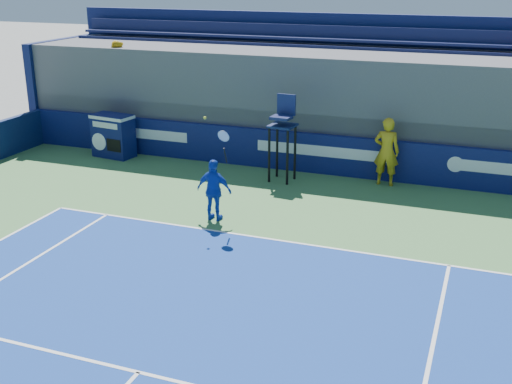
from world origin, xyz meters
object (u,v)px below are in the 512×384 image
at_px(match_clock, 113,135).
at_px(tennis_player, 214,190).
at_px(ball_person, 387,152).
at_px(umpire_chair, 283,129).

bearing_deg(match_clock, tennis_player, -36.50).
height_order(ball_person, umpire_chair, umpire_chair).
bearing_deg(umpire_chair, ball_person, 12.56).
bearing_deg(umpire_chair, tennis_player, -99.18).
relative_size(match_clock, tennis_player, 0.55).
distance_m(match_clock, umpire_chair, 5.96).
xyz_separation_m(ball_person, tennis_player, (-3.41, -4.15, -0.20)).
bearing_deg(match_clock, ball_person, 1.33).
height_order(umpire_chair, tennis_player, tennis_player).
xyz_separation_m(match_clock, umpire_chair, (5.90, -0.43, 0.79)).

